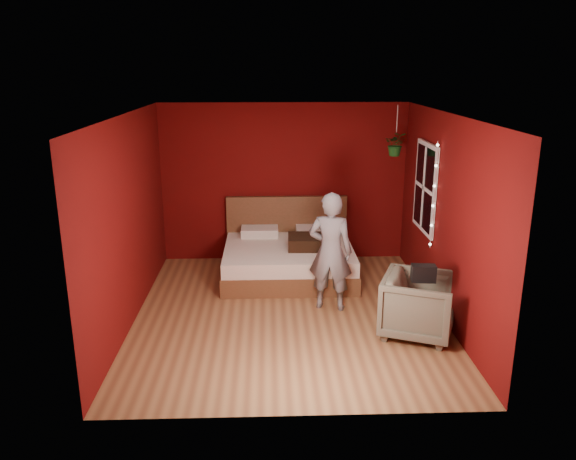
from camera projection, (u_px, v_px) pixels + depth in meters
The scene contains 10 objects.
floor at pixel (289, 314), 7.44m from camera, with size 4.50×4.50×0.00m, color #97673C.
room_walls at pixel (289, 190), 6.96m from camera, with size 4.04×4.54×2.62m.
window at pixel (425, 188), 7.94m from camera, with size 0.05×0.97×1.27m.
fairy_lights at pixel (434, 196), 7.44m from camera, with size 0.04×0.04×1.45m.
bed at pixel (288, 257), 8.75m from camera, with size 1.99×1.69×1.09m.
person at pixel (330, 252), 7.40m from camera, with size 0.59×0.38×1.61m, color slate.
armchair at pixel (418, 305), 6.77m from camera, with size 0.82×0.84×0.77m, color #6C6A55.
handbag at pixel (423, 273), 6.46m from camera, with size 0.28×0.14×0.20m, color black.
throw_pillow at pixel (305, 242), 8.50m from camera, with size 0.51×0.51×0.18m, color black.
hanging_plant at pixel (396, 144), 8.45m from camera, with size 0.37×0.33×0.76m.
Camera 1 is at (-0.26, -6.81, 3.18)m, focal length 35.00 mm.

